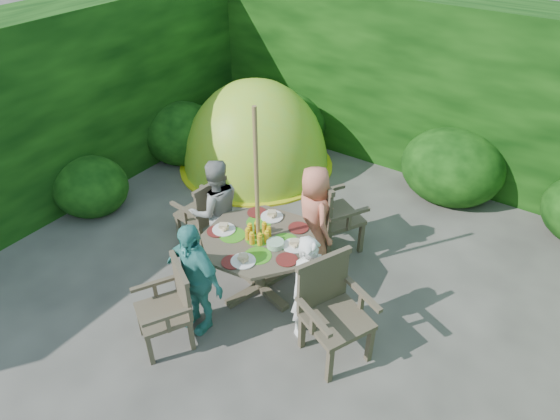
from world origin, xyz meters
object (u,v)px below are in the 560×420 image
Objects in this scene: garden_chair_right at (332,308)px; garden_chair_front at (170,305)px; garden_chair_back at (330,213)px; child_front at (194,278)px; child_right at (310,288)px; dome_tent at (256,165)px; child_left at (216,210)px; parasol_pole at (257,208)px; child_back at (314,216)px; garden_chair_left at (204,211)px; patio_table at (259,247)px.

garden_chair_front is at bearing 145.43° from garden_chair_right.
garden_chair_back is 1.90m from child_front.
child_right is at bearing 34.50° from child_front.
garden_chair_back is at bearing -30.18° from dome_tent.
child_left is at bearing 140.87° from garden_chair_front.
parasol_pole is 2.99m from dome_tent.
child_back is 1.60m from child_front.
garden_chair_front is (0.78, -1.38, -0.00)m from garden_chair_left.
parasol_pole is 1.73× the size of child_front.
child_right is at bearing 69.05° from garden_chair_front.
child_left reaches higher than garden_chair_front.
child_front is (-1.27, -0.49, 0.10)m from garden_chair_right.
child_back is (1.27, 0.46, 0.16)m from garden_chair_left.
garden_chair_right is at bearing 79.58° from garden_chair_left.
child_right is 1.13m from child_front.
parasol_pole is 0.92m from child_left.
parasol_pole is 1.74× the size of child_back.
child_left reaches higher than garden_chair_right.
child_left is at bearing 62.75° from child_back.
child_front reaches higher than garden_chair_front.
child_front reaches higher than garden_chair_right.
parasol_pole is at bearing 79.50° from child_front.
garden_chair_front is 0.32× the size of dome_tent.
child_left is (-0.50, 1.28, 0.18)m from garden_chair_front.
child_right is 0.43× the size of dome_tent.
garden_chair_right is 1.14× the size of garden_chair_left.
parasol_pole is (-0.00, 0.00, 0.49)m from patio_table.
garden_chair_left is at bearing 53.22° from child_back.
child_front is at bearing 43.15° from garden_chair_left.
child_back is at bearing 52.38° from child_right.
dome_tent reaches higher than child_back.
child_left is (-0.77, 0.21, -0.46)m from parasol_pole.
child_front is (-0.21, -0.77, -0.46)m from parasol_pole.
child_back is 2.47m from dome_tent.
child_right reaches higher than garden_chair_front.
child_left is 0.47× the size of dome_tent.
garden_chair_back reaches higher than garden_chair_front.
child_left is at bearing 68.95° from garden_chair_back.
garden_chair_right reaches higher than garden_chair_back.
patio_table is 0.49m from parasol_pole.
child_right is 1.60m from child_left.
garden_chair_left is at bearing -74.66° from child_left.
garden_chair_front is 3.60m from dome_tent.
child_back reaches higher than child_right.
child_back is (-0.84, 1.05, 0.10)m from garden_chair_right.
parasol_pole reaches higher than garden_chair_front.
garden_chair_back is at bearing 105.38° from garden_chair_front.
parasol_pole reaches higher than garden_chair_right.
child_right is at bearing 108.01° from child_left.
child_back is (0.49, 1.84, 0.16)m from garden_chair_front.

